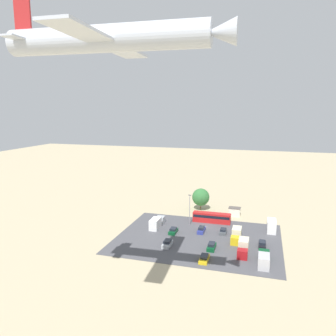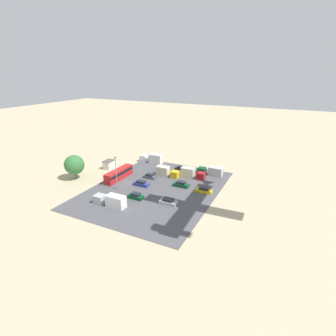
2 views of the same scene
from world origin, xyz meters
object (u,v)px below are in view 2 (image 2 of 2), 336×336
Objects in this scene: parked_car_3 at (136,196)px; parked_car_4 at (204,190)px; parked_truck_2 at (152,159)px; parked_truck_1 at (192,173)px; shed_building at (109,164)px; parked_car_2 at (141,184)px; parked_car_6 at (150,176)px; parked_car_5 at (181,184)px; parked_truck_0 at (111,201)px; parked_car_0 at (182,169)px; parked_truck_3 at (212,171)px; parked_truck_4 at (166,172)px; parked_car_1 at (168,202)px; bus at (119,174)px.

parked_car_3 is 19.15m from parked_car_4.
parked_truck_1 is at bearing -111.02° from parked_truck_2.
shed_building is 0.84× the size of parked_car_2.
parked_car_5 is at bearing -97.65° from parked_car_6.
parked_truck_2 is at bearing -159.32° from parked_car_3.
parked_truck_0 reaches higher than shed_building.
parked_truck_2 is (-27.41, -10.35, 0.94)m from parked_car_3.
parked_car_2 is at bearing 66.30° from shed_building.
parked_car_0 is 1.08× the size of parked_car_3.
parked_car_2 is at bearing -18.15° from parked_car_0.
parked_truck_4 reaches higher than parked_truck_3.
parked_car_1 is at bearing -135.01° from parked_car_6.
parked_truck_1 reaches higher than parked_car_6.
parked_truck_2 is at bearing 84.00° from bus.
parked_car_4 is 16.24m from parked_truck_4.
parked_truck_0 is at bearing -178.59° from parked_car_6.
parked_truck_3 is at bearing 119.34° from parked_truck_4.
parked_car_3 is at bearing 21.70° from parked_car_2.
parked_truck_2 is at bearing 11.92° from parked_truck_0.
bus is at bearing 95.25° from parked_car_4.
bus is 21.58m from parked_car_0.
bus is 9.76m from parked_car_6.
parked_car_0 is 0.98× the size of parked_car_4.
parked_truck_2 is (-33.57, -7.09, 0.18)m from parked_truck_0.
parked_car_0 is at bearing 161.85° from parked_car_2.
parked_car_5 is at bearing 54.15° from parked_truck_4.
parked_car_2 is 1.04× the size of parked_car_5.
parked_car_1 is 1.09× the size of parked_car_3.
parked_truck_2 is 1.08× the size of parked_truck_3.
parked_car_4 is 13.69m from parked_truck_3.
parked_car_5 is at bearing -30.95° from parked_truck_0.
parked_car_2 is 0.63× the size of parked_truck_4.
parked_truck_2 reaches higher than shed_building.
parked_car_0 is 24.91m from parked_car_1.
parked_truck_1 reaches higher than parked_truck_0.
parked_truck_2 is at bearing -159.72° from parked_car_2.
parked_truck_1 is (-4.72, 29.14, 0.06)m from shed_building.
bus is 15.12m from parked_truck_4.
parked_truck_0 is (15.44, 8.99, -0.26)m from bus.
parked_car_2 is (1.59, 9.18, -1.00)m from bus.
parked_car_1 is at bearing 3.78° from parked_truck_1.
parked_truck_2 reaches higher than parked_car_2.
shed_building is at bearing -68.63° from parked_car_0.
parked_truck_2 is at bearing 84.93° from parked_truck_3.
parked_car_4 is (-2.51, 27.33, -1.06)m from bus.
parked_car_2 is 0.58× the size of parked_truck_3.
parked_car_6 is 5.65m from parked_truck_4.
shed_building is 33.80m from parked_car_1.
parked_truck_1 is at bearing 134.22° from parked_truck_3.
parked_truck_3 is at bearing 32.34° from bus.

